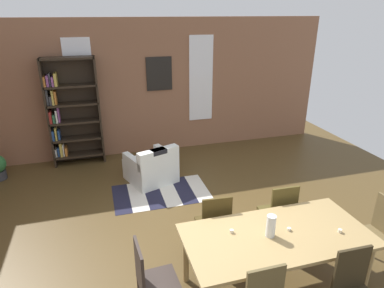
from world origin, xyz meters
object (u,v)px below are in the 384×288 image
at_px(dining_table, 277,240).
at_px(dining_chair_head_right, 377,232).
at_px(dining_chair_head_left, 151,279).
at_px(vase_on_table, 271,226).
at_px(armchair_white, 152,168).
at_px(bookshelf_tall, 70,112).
at_px(dining_chair_far_right, 279,212).
at_px(dining_chair_far_left, 214,223).

xyz_separation_m(dining_table, dining_chair_head_right, (1.41, 0.00, -0.18)).
bearing_deg(dining_chair_head_left, dining_table, 0.18).
distance_m(vase_on_table, armchair_white, 3.22).
bearing_deg(dining_table, bookshelf_tall, 117.91).
distance_m(dining_chair_head_left, dining_chair_far_right, 2.01).
xyz_separation_m(dining_chair_head_left, armchair_white, (0.52, 3.06, -0.23)).
relative_size(dining_table, armchair_white, 2.02).
xyz_separation_m(vase_on_table, dining_chair_far_left, (-0.38, 0.73, -0.38)).
bearing_deg(dining_chair_far_right, bookshelf_tall, 127.34).
bearing_deg(dining_chair_far_left, dining_chair_head_right, -21.04).
height_order(dining_chair_head_left, dining_chair_far_right, same).
xyz_separation_m(dining_chair_head_left, dining_chair_far_right, (1.87, 0.73, 0.00)).
relative_size(dining_chair_far_right, dining_chair_head_right, 1.00).
height_order(vase_on_table, bookshelf_tall, bookshelf_tall).
relative_size(vase_on_table, dining_chair_far_left, 0.27).
relative_size(dining_chair_head_right, bookshelf_tall, 0.43).
distance_m(vase_on_table, dining_chair_far_right, 0.99).
height_order(dining_chair_far_right, bookshelf_tall, bookshelf_tall).
bearing_deg(bookshelf_tall, dining_chair_far_right, -52.66).
relative_size(vase_on_table, dining_chair_far_right, 0.27).
xyz_separation_m(dining_chair_head_left, bookshelf_tall, (-0.90, 4.36, 0.61)).
bearing_deg(dining_chair_head_left, armchair_white, 80.36).
bearing_deg(dining_chair_far_right, vase_on_table, -127.45).
distance_m(dining_chair_head_left, bookshelf_tall, 4.50).
bearing_deg(armchair_white, dining_chair_head_left, -99.64).
relative_size(vase_on_table, armchair_white, 0.25).
height_order(vase_on_table, armchair_white, vase_on_table).
height_order(dining_chair_far_left, armchair_white, dining_chair_far_left).
height_order(dining_table, armchair_white, dining_table).
xyz_separation_m(dining_chair_head_right, armchair_white, (-2.30, 3.06, -0.23)).
bearing_deg(bookshelf_tall, dining_chair_head_left, -78.37).
distance_m(vase_on_table, dining_chair_head_left, 1.37).
distance_m(dining_table, dining_chair_far_right, 0.88).
relative_size(dining_chair_head_left, armchair_white, 0.93).
relative_size(bookshelf_tall, armchair_white, 2.17).
relative_size(dining_table, dining_chair_head_left, 2.18).
distance_m(dining_table, dining_chair_head_left, 1.42).
height_order(dining_chair_far_right, dining_chair_far_left, same).
bearing_deg(dining_table, dining_chair_far_left, 123.01).
bearing_deg(dining_chair_far_left, bookshelf_tall, 116.82).
relative_size(vase_on_table, dining_chair_head_right, 0.27).
bearing_deg(dining_chair_head_right, dining_chair_far_right, 142.59).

